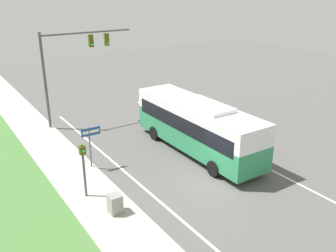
{
  "coord_description": "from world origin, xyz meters",
  "views": [
    {
      "loc": [
        -12.1,
        -13.71,
        10.18
      ],
      "look_at": [
        0.02,
        4.59,
        1.75
      ],
      "focal_mm": 40.0,
      "sensor_mm": 36.0,
      "label": 1
    }
  ],
  "objects_px": {
    "bus": "(197,124)",
    "street_sign": "(90,140)",
    "signal_gantry": "(71,58)",
    "utility_cabinet": "(115,204)",
    "pedestrian_signal": "(83,163)"
  },
  "relations": [
    {
      "from": "signal_gantry",
      "to": "pedestrian_signal",
      "type": "distance_m",
      "value": 11.56
    },
    {
      "from": "signal_gantry",
      "to": "utility_cabinet",
      "type": "bearing_deg",
      "value": -102.95
    },
    {
      "from": "bus",
      "to": "pedestrian_signal",
      "type": "relative_size",
      "value": 3.56
    },
    {
      "from": "utility_cabinet",
      "to": "pedestrian_signal",
      "type": "bearing_deg",
      "value": 105.05
    },
    {
      "from": "pedestrian_signal",
      "to": "street_sign",
      "type": "distance_m",
      "value": 3.26
    },
    {
      "from": "street_sign",
      "to": "pedestrian_signal",
      "type": "bearing_deg",
      "value": -118.27
    },
    {
      "from": "signal_gantry",
      "to": "pedestrian_signal",
      "type": "height_order",
      "value": "signal_gantry"
    },
    {
      "from": "signal_gantry",
      "to": "utility_cabinet",
      "type": "relative_size",
      "value": 7.66
    },
    {
      "from": "bus",
      "to": "pedestrian_signal",
      "type": "distance_m",
      "value": 8.17
    },
    {
      "from": "bus",
      "to": "street_sign",
      "type": "xyz_separation_m",
      "value": [
        -6.52,
        1.51,
        -0.08
      ]
    },
    {
      "from": "signal_gantry",
      "to": "street_sign",
      "type": "distance_m",
      "value": 8.6
    },
    {
      "from": "pedestrian_signal",
      "to": "utility_cabinet",
      "type": "height_order",
      "value": "pedestrian_signal"
    },
    {
      "from": "street_sign",
      "to": "utility_cabinet",
      "type": "xyz_separation_m",
      "value": [
        -0.96,
        -5.0,
        -1.23
      ]
    },
    {
      "from": "bus",
      "to": "utility_cabinet",
      "type": "xyz_separation_m",
      "value": [
        -7.48,
        -3.5,
        -1.3
      ]
    },
    {
      "from": "street_sign",
      "to": "utility_cabinet",
      "type": "distance_m",
      "value": 5.24
    }
  ]
}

